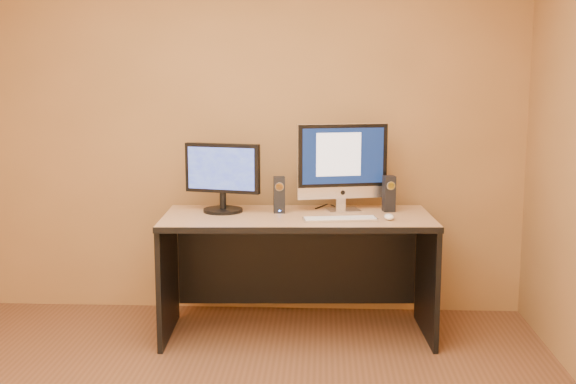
# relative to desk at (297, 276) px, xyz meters

# --- Properties ---
(walls) EXTENTS (4.00, 4.00, 2.60)m
(walls) POSITION_rel_desk_xyz_m (-0.42, -1.46, 0.90)
(walls) COLOR #A77743
(walls) RESTS_ON ground
(desk) EXTENTS (1.76, 0.84, 0.80)m
(desk) POSITION_rel_desk_xyz_m (0.00, 0.00, 0.00)
(desk) COLOR tan
(desk) RESTS_ON ground
(imac) EXTENTS (0.65, 0.37, 0.59)m
(imac) POSITION_rel_desk_xyz_m (0.30, 0.18, 0.69)
(imac) COLOR silver
(imac) RESTS_ON desk
(second_monitor) EXTENTS (0.56, 0.37, 0.45)m
(second_monitor) POSITION_rel_desk_xyz_m (-0.50, 0.11, 0.62)
(second_monitor) COLOR black
(second_monitor) RESTS_ON desk
(speaker_left) EXTENTS (0.08, 0.08, 0.24)m
(speaker_left) POSITION_rel_desk_xyz_m (-0.12, 0.10, 0.52)
(speaker_left) COLOR black
(speaker_left) RESTS_ON desk
(speaker_right) EXTENTS (0.09, 0.09, 0.24)m
(speaker_right) POSITION_rel_desk_xyz_m (0.60, 0.18, 0.52)
(speaker_right) COLOR black
(speaker_right) RESTS_ON desk
(keyboard) EXTENTS (0.48, 0.19, 0.02)m
(keyboard) POSITION_rel_desk_xyz_m (0.27, -0.14, 0.41)
(keyboard) COLOR silver
(keyboard) RESTS_ON desk
(mouse) EXTENTS (0.07, 0.11, 0.04)m
(mouse) POSITION_rel_desk_xyz_m (0.58, -0.10, 0.42)
(mouse) COLOR white
(mouse) RESTS_ON desk
(cable_a) EXTENTS (0.10, 0.22, 0.01)m
(cable_a) POSITION_rel_desk_xyz_m (0.27, 0.27, 0.40)
(cable_a) COLOR black
(cable_a) RESTS_ON desk
(cable_b) EXTENTS (0.09, 0.18, 0.01)m
(cable_b) POSITION_rel_desk_xyz_m (0.15, 0.32, 0.40)
(cable_b) COLOR black
(cable_b) RESTS_ON desk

